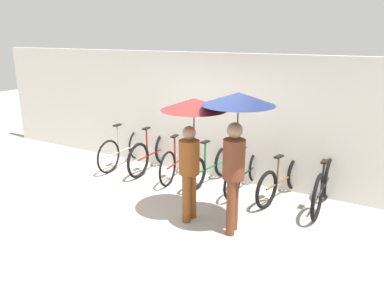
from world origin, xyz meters
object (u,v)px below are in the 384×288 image
at_px(parked_bicycle_2, 179,160).
at_px(parked_bicycle_5, 282,180).
at_px(parked_bicycle_3, 210,166).
at_px(parked_bicycle_4, 245,172).
at_px(parked_bicycle_0, 124,149).
at_px(parked_bicycle_1, 152,153).
at_px(pedestrian_leading, 192,125).
at_px(pedestrian_center, 237,123).
at_px(parked_bicycle_6, 324,186).

bearing_deg(parked_bicycle_2, parked_bicycle_5, -96.02).
relative_size(parked_bicycle_3, parked_bicycle_4, 0.95).
xyz_separation_m(parked_bicycle_2, parked_bicycle_4, (1.44, 0.05, -0.02)).
relative_size(parked_bicycle_2, parked_bicycle_3, 1.05).
xyz_separation_m(parked_bicycle_0, parked_bicycle_1, (0.72, 0.05, 0.00)).
relative_size(pedestrian_leading, pedestrian_center, 0.93).
xyz_separation_m(parked_bicycle_0, parked_bicycle_2, (1.44, -0.01, -0.01)).
bearing_deg(parked_bicycle_0, parked_bicycle_2, -92.74).
height_order(parked_bicycle_1, parked_bicycle_3, parked_bicycle_1).
relative_size(parked_bicycle_4, parked_bicycle_5, 0.99).
height_order(parked_bicycle_0, pedestrian_leading, pedestrian_leading).
xyz_separation_m(parked_bicycle_1, parked_bicycle_6, (3.61, -0.10, 0.01)).
height_order(parked_bicycle_0, parked_bicycle_6, parked_bicycle_0).
xyz_separation_m(parked_bicycle_1, parked_bicycle_4, (2.16, -0.02, -0.04)).
bearing_deg(parked_bicycle_2, parked_bicycle_0, 82.63).
height_order(parked_bicycle_0, parked_bicycle_3, parked_bicycle_0).
xyz_separation_m(pedestrian_leading, pedestrian_center, (0.73, -0.03, 0.11)).
height_order(parked_bicycle_0, parked_bicycle_5, parked_bicycle_0).
distance_m(parked_bicycle_2, parked_bicycle_6, 2.89).
bearing_deg(parked_bicycle_0, parked_bicycle_4, -91.46).
xyz_separation_m(parked_bicycle_1, pedestrian_center, (2.58, -1.51, 1.27)).
distance_m(pedestrian_leading, pedestrian_center, 0.74).
height_order(parked_bicycle_1, parked_bicycle_2, parked_bicycle_1).
distance_m(parked_bicycle_3, parked_bicycle_4, 0.72).
bearing_deg(parked_bicycle_3, parked_bicycle_1, 97.91).
relative_size(parked_bicycle_1, pedestrian_leading, 0.91).
height_order(parked_bicycle_1, parked_bicycle_6, parked_bicycle_1).
relative_size(parked_bicycle_6, pedestrian_leading, 0.89).
bearing_deg(pedestrian_center, parked_bicycle_6, 45.87).
bearing_deg(pedestrian_leading, parked_bicycle_2, 129.92).
xyz_separation_m(parked_bicycle_0, parked_bicycle_6, (4.33, -0.04, 0.02)).
height_order(parked_bicycle_2, parked_bicycle_5, parked_bicycle_5).
bearing_deg(pedestrian_leading, parked_bicycle_1, 142.65).
xyz_separation_m(parked_bicycle_3, parked_bicycle_5, (1.44, 0.01, 0.00)).
height_order(parked_bicycle_0, parked_bicycle_4, parked_bicycle_4).
distance_m(parked_bicycle_5, pedestrian_center, 1.99).
bearing_deg(parked_bicycle_5, parked_bicycle_6, -83.31).
distance_m(parked_bicycle_3, pedestrian_center, 2.27).
relative_size(parked_bicycle_1, parked_bicycle_6, 1.02).
bearing_deg(pedestrian_leading, parked_bicycle_4, 79.26).
distance_m(parked_bicycle_6, pedestrian_center, 2.15).
bearing_deg(parked_bicycle_3, parked_bicycle_6, -81.36).
xyz_separation_m(parked_bicycle_1, parked_bicycle_5, (2.89, -0.04, -0.04)).
xyz_separation_m(parked_bicycle_5, parked_bicycle_6, (0.72, -0.06, 0.05)).
relative_size(parked_bicycle_1, pedestrian_center, 0.85).
height_order(parked_bicycle_6, pedestrian_center, pedestrian_center).
height_order(parked_bicycle_6, pedestrian_leading, pedestrian_leading).
bearing_deg(parked_bicycle_3, parked_bicycle_0, 100.04).
bearing_deg(parked_bicycle_5, parked_bicycle_0, 101.99).
xyz_separation_m(parked_bicycle_4, parked_bicycle_5, (0.72, -0.02, -0.00)).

